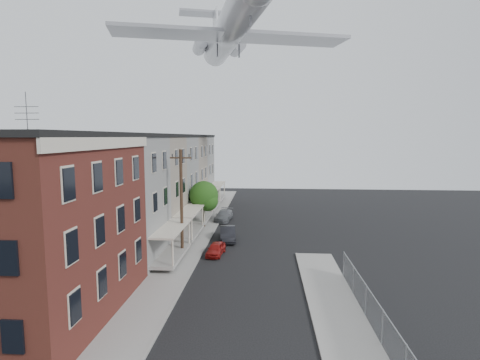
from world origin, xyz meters
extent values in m
cube|color=gray|center=(-5.50, 24.00, 0.06)|extent=(3.00, 62.00, 0.12)
cube|color=gray|center=(5.50, 6.00, 0.06)|extent=(3.00, 26.00, 0.12)
cube|color=gray|center=(-4.05, 24.00, 0.07)|extent=(0.15, 62.00, 0.14)
cube|color=gray|center=(4.05, 6.00, 0.07)|extent=(0.15, 26.00, 0.14)
cube|color=#361A11|center=(-12.00, 7.00, 5.00)|extent=(10.00, 12.00, 10.00)
cube|color=black|center=(-12.00, 7.00, 10.15)|extent=(10.30, 12.30, 0.30)
cube|color=beige|center=(-6.92, 7.00, 9.70)|extent=(0.16, 12.20, 0.60)
cylinder|color=#515156|center=(-10.00, 5.00, 11.15)|extent=(0.04, 0.04, 2.00)
cube|color=slate|center=(-12.00, 16.50, 5.00)|extent=(10.00, 7.00, 10.00)
cube|color=black|center=(-12.00, 16.50, 10.15)|extent=(10.25, 7.00, 0.30)
cube|color=gray|center=(-6.10, 16.50, 0.55)|extent=(1.80, 6.40, 0.25)
cube|color=beige|center=(-6.10, 16.50, 2.75)|extent=(1.90, 6.50, 0.15)
cube|color=#746E5C|center=(-12.00, 23.50, 5.00)|extent=(10.00, 7.00, 10.00)
cube|color=black|center=(-12.00, 23.50, 10.15)|extent=(10.25, 7.00, 0.30)
cube|color=gray|center=(-6.10, 23.50, 0.55)|extent=(1.80, 6.40, 0.25)
cube|color=beige|center=(-6.10, 23.50, 2.75)|extent=(1.90, 6.50, 0.15)
cube|color=slate|center=(-12.00, 30.50, 5.00)|extent=(10.00, 7.00, 10.00)
cube|color=black|center=(-12.00, 30.50, 10.15)|extent=(10.25, 7.00, 0.30)
cube|color=gray|center=(-6.10, 30.50, 0.55)|extent=(1.80, 6.40, 0.25)
cube|color=beige|center=(-6.10, 30.50, 2.75)|extent=(1.90, 6.50, 0.15)
cube|color=#746E5C|center=(-12.00, 37.50, 5.00)|extent=(10.00, 7.00, 10.00)
cube|color=black|center=(-12.00, 37.50, 10.15)|extent=(10.25, 7.00, 0.30)
cube|color=gray|center=(-6.10, 37.50, 0.55)|extent=(1.80, 6.40, 0.25)
cube|color=beige|center=(-6.10, 37.50, 2.75)|extent=(1.90, 6.50, 0.15)
cube|color=slate|center=(-12.00, 44.50, 5.00)|extent=(10.00, 7.00, 10.00)
cube|color=black|center=(-12.00, 44.50, 10.15)|extent=(10.25, 7.00, 0.30)
cube|color=gray|center=(-6.10, 44.50, 0.55)|extent=(1.80, 6.40, 0.25)
cube|color=beige|center=(-6.10, 44.50, 2.75)|extent=(1.90, 6.50, 0.15)
cylinder|color=gray|center=(7.00, 5.00, 0.95)|extent=(0.06, 0.06, 1.90)
cylinder|color=gray|center=(7.00, 8.00, 0.95)|extent=(0.06, 0.06, 1.90)
cylinder|color=gray|center=(7.00, 11.00, 0.95)|extent=(0.06, 0.06, 1.90)
cylinder|color=gray|center=(7.00, 14.00, 0.95)|extent=(0.06, 0.06, 1.90)
cube|color=gray|center=(7.00, 5.00, 1.85)|extent=(0.04, 18.00, 0.04)
cube|color=gray|center=(7.00, 5.00, 0.95)|extent=(0.02, 18.00, 1.80)
cylinder|color=black|center=(-5.60, 18.00, 4.50)|extent=(0.26, 0.26, 9.00)
cube|color=black|center=(-5.60, 18.00, 8.30)|extent=(1.80, 0.12, 0.12)
cylinder|color=black|center=(-6.30, 18.00, 8.50)|extent=(0.08, 0.08, 0.25)
cylinder|color=black|center=(-4.90, 18.00, 8.50)|extent=(0.08, 0.08, 0.25)
cylinder|color=black|center=(-5.40, 28.00, 1.20)|extent=(0.24, 0.24, 2.40)
sphere|color=#1C4813|center=(-5.40, 28.00, 3.60)|extent=(3.20, 3.20, 3.20)
sphere|color=#1C4813|center=(-4.90, 27.70, 3.04)|extent=(2.24, 2.24, 2.24)
imported|color=maroon|center=(-2.80, 18.40, 0.53)|extent=(1.59, 3.23, 1.06)
imported|color=black|center=(-2.24, 22.90, 0.68)|extent=(1.90, 4.25, 1.36)
imported|color=slate|center=(-3.60, 31.56, 0.63)|extent=(2.17, 4.46, 1.25)
cylinder|color=silver|center=(-2.56, 28.88, 21.34)|extent=(9.44, 24.23, 3.23)
cone|color=silver|center=(-5.72, 40.58, 21.34)|extent=(3.91, 3.77, 3.23)
cube|color=#939399|center=(-2.17, 27.42, 20.33)|extent=(24.50, 10.41, 0.35)
cylinder|color=#939399|center=(-7.14, 36.53, 21.54)|extent=(2.61, 4.32, 1.62)
cylinder|color=#939399|center=(-2.46, 37.80, 21.54)|extent=(2.61, 4.32, 1.62)
cube|color=silver|center=(-5.59, 40.09, 24.16)|extent=(1.24, 3.77, 5.65)
cube|color=#939399|center=(-5.85, 41.06, 26.79)|extent=(9.94, 5.04, 0.25)
cylinder|color=#515156|center=(0.07, 19.13, 19.52)|extent=(0.16, 0.16, 1.21)
camera|label=1|loc=(1.40, -12.30, 10.03)|focal=28.00mm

